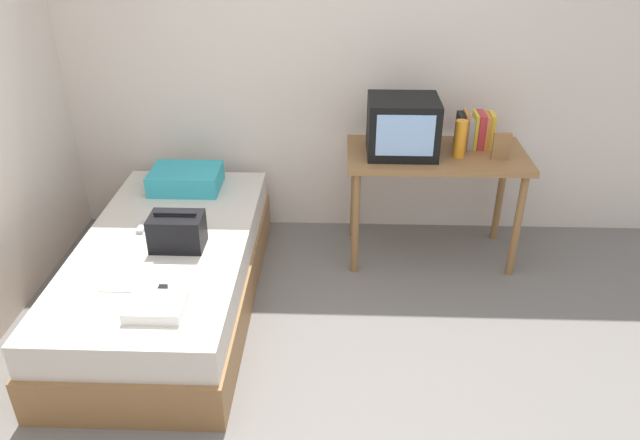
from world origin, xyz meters
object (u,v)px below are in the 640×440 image
at_px(pillow, 186,179).
at_px(remote_silver, 142,227).
at_px(book_row, 475,130).
at_px(desk, 435,166).
at_px(tv, 402,126).
at_px(picture_frame, 501,146).
at_px(folded_towel, 156,307).
at_px(water_bottle, 460,139).
at_px(magazine, 127,276).
at_px(remote_dark, 160,295).
at_px(bed, 169,273).
at_px(handbag, 177,231).

xyz_separation_m(pillow, remote_silver, (-0.14, -0.57, -0.06)).
bearing_deg(book_row, desk, -156.11).
xyz_separation_m(tv, remote_silver, (-1.58, -0.51, -0.47)).
relative_size(picture_frame, folded_towel, 0.63).
distance_m(water_bottle, magazine, 2.15).
bearing_deg(remote_silver, book_row, 17.14).
height_order(picture_frame, folded_towel, picture_frame).
bearing_deg(desk, tv, -175.68).
bearing_deg(remote_dark, remote_silver, 112.91).
relative_size(picture_frame, remote_silver, 1.23).
bearing_deg(bed, water_bottle, 18.26).
bearing_deg(water_bottle, book_row, 54.70).
relative_size(water_bottle, handbag, 0.81).
xyz_separation_m(water_bottle, remote_dark, (-1.65, -1.14, -0.42)).
distance_m(bed, book_row, 2.15).
xyz_separation_m(handbag, magazine, (-0.20, -0.31, -0.10)).
distance_m(water_bottle, remote_silver, 2.04).
xyz_separation_m(tv, remote_dark, (-1.29, -1.20, -0.47)).
bearing_deg(remote_silver, handbag, -36.85).
bearing_deg(bed, book_row, 21.97).
relative_size(water_bottle, pillow, 0.52).
relative_size(book_row, pillow, 0.51).
height_order(desk, folded_towel, desk).
xyz_separation_m(bed, magazine, (-0.10, -0.39, 0.24)).
distance_m(remote_dark, remote_silver, 0.75).
height_order(water_bottle, remote_silver, water_bottle).
relative_size(water_bottle, magazine, 0.83).
distance_m(magazine, remote_dark, 0.28).
xyz_separation_m(water_bottle, magazine, (-1.87, -0.97, -0.42)).
distance_m(handbag, folded_towel, 0.61).
distance_m(desk, picture_frame, 0.44).
distance_m(desk, remote_dark, 1.96).
xyz_separation_m(bed, water_bottle, (1.77, 0.59, 0.66)).
height_order(desk, magazine, desk).
bearing_deg(magazine, handbag, 57.30).
relative_size(desk, folded_towel, 4.14).
distance_m(handbag, remote_silver, 0.35).
xyz_separation_m(bed, picture_frame, (2.03, 0.55, 0.63)).
bearing_deg(remote_dark, pillow, 96.82).
height_order(pillow, magazine, pillow).
bearing_deg(bed, folded_towel, -78.33).
bearing_deg(tv, water_bottle, -8.25).
relative_size(handbag, remote_silver, 2.08).
bearing_deg(tv, book_row, 14.92).
bearing_deg(magazine, picture_frame, 23.86).
bearing_deg(remote_silver, pillow, 76.04).
bearing_deg(picture_frame, desk, 164.88).
height_order(picture_frame, remote_dark, picture_frame).
bearing_deg(desk, remote_dark, -141.49).
relative_size(remote_silver, folded_towel, 0.51).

